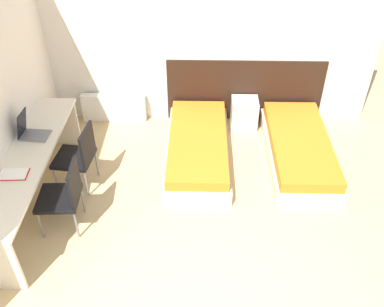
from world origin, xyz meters
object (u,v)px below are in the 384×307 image
bed_near_door (299,149)px  chair_near_notebook (64,194)px  bed_near_window (198,148)px  laptop (31,131)px  chair_near_laptop (78,155)px  nightstand (244,113)px

bed_near_door → chair_near_notebook: size_ratio=2.19×
bed_near_window → laptop: size_ratio=5.54×
bed_near_door → chair_near_notebook: 3.21m
bed_near_door → chair_near_laptop: (-2.91, -0.59, 0.33)m
bed_near_window → nightstand: 1.07m
bed_near_window → nightstand: (0.71, 0.81, 0.06)m
bed_near_door → laptop: laptop is taller
chair_near_laptop → chair_near_notebook: size_ratio=1.00×
bed_near_window → bed_near_door: size_ratio=1.00×
bed_near_window → chair_near_notebook: (-1.50, -1.31, 0.33)m
laptop → bed_near_window: bearing=19.7°
chair_near_notebook → laptop: (-0.53, 0.74, 0.33)m
bed_near_door → chair_near_laptop: bearing=-168.5°
bed_near_door → chair_near_notebook: bearing=-155.8°
chair_near_notebook → nightstand: bearing=41.2°
chair_near_laptop → laptop: size_ratio=2.53×
bed_near_window → bed_near_door: bearing=0.0°
nightstand → laptop: bearing=-153.3°
bed_near_door → nightstand: 1.07m
chair_near_laptop → chair_near_notebook: same height
nightstand → chair_near_notebook: size_ratio=0.52×
chair_near_laptop → laptop: bearing=-175.9°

